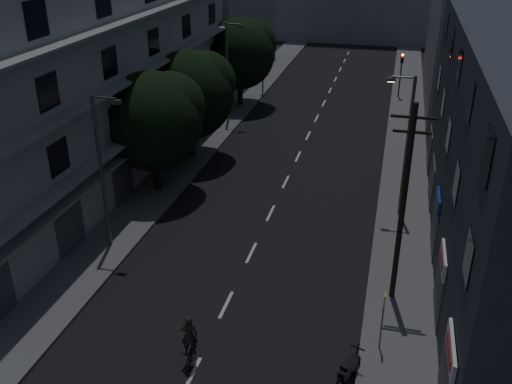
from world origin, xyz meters
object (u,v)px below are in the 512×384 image
at_px(utility_pole, 403,202).
at_px(bus_stop_sign, 383,311).
at_px(cyclist, 190,347).
at_px(motorcycle, 348,371).

bearing_deg(utility_pole, bus_stop_sign, -95.84).
xyz_separation_m(bus_stop_sign, cyclist, (-7.02, -2.50, -1.15)).
height_order(utility_pole, cyclist, utility_pole).
bearing_deg(motorcycle, utility_pole, 97.06).
distance_m(utility_pole, cyclist, 10.43).
bearing_deg(cyclist, motorcycle, -10.41).
xyz_separation_m(motorcycle, cyclist, (-5.97, -0.44, 0.22)).
bearing_deg(bus_stop_sign, utility_pole, 84.16).
relative_size(utility_pole, cyclist, 4.08).
bearing_deg(motorcycle, cyclist, -154.70).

